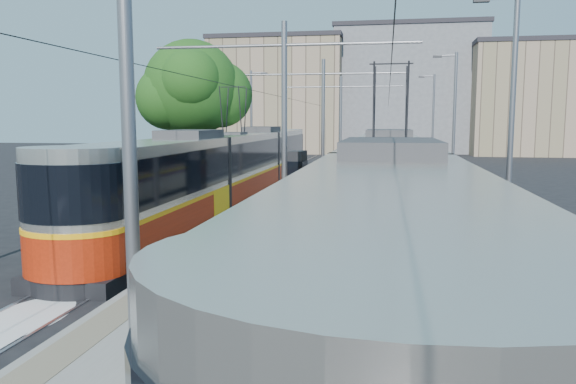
# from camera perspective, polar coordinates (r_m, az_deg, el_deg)

# --- Properties ---
(ground) EXTENTS (160.00, 160.00, 0.00)m
(ground) POSITION_cam_1_polar(r_m,az_deg,el_deg) (12.48, -7.10, -11.19)
(ground) COLOR black
(ground) RESTS_ON ground
(platform) EXTENTS (4.00, 50.00, 0.30)m
(platform) POSITION_cam_1_polar(r_m,az_deg,el_deg) (28.77, 2.85, -0.32)
(platform) COLOR gray
(platform) RESTS_ON ground
(tactile_strip_left) EXTENTS (0.70, 50.00, 0.01)m
(tactile_strip_left) POSITION_cam_1_polar(r_m,az_deg,el_deg) (28.97, 0.01, 0.05)
(tactile_strip_left) COLOR gray
(tactile_strip_left) RESTS_ON platform
(tactile_strip_right) EXTENTS (0.70, 50.00, 0.01)m
(tactile_strip_right) POSITION_cam_1_polar(r_m,az_deg,el_deg) (28.61, 5.74, -0.07)
(tactile_strip_right) COLOR gray
(tactile_strip_right) RESTS_ON platform
(rails) EXTENTS (8.71, 70.00, 0.03)m
(rails) POSITION_cam_1_polar(r_m,az_deg,el_deg) (28.79, 2.85, -0.58)
(rails) COLOR gray
(rails) RESTS_ON ground
(tram_left) EXTENTS (2.43, 29.89, 5.50)m
(tram_left) POSITION_cam_1_polar(r_m,az_deg,el_deg) (26.79, -5.49, 2.45)
(tram_left) COLOR black
(tram_left) RESTS_ON ground
(tram_right) EXTENTS (2.43, 29.19, 5.50)m
(tram_right) POSITION_cam_1_polar(r_m,az_deg,el_deg) (16.21, 10.16, -0.23)
(tram_right) COLOR black
(tram_right) RESTS_ON ground
(catenary) EXTENTS (9.20, 70.00, 7.00)m
(catenary) POSITION_cam_1_polar(r_m,az_deg,el_deg) (25.71, 2.11, 8.56)
(catenary) COLOR slate
(catenary) RESTS_ON platform
(street_lamps) EXTENTS (15.18, 38.22, 8.00)m
(street_lamps) POSITION_cam_1_polar(r_m,az_deg,el_deg) (32.50, 3.78, 7.67)
(street_lamps) COLOR slate
(street_lamps) RESTS_ON ground
(shelter) EXTENTS (0.74, 1.12, 2.39)m
(shelter) POSITION_cam_1_polar(r_m,az_deg,el_deg) (23.62, 0.95, 1.46)
(shelter) COLOR black
(shelter) RESTS_ON platform
(tree) EXTENTS (5.70, 5.27, 8.28)m
(tree) POSITION_cam_1_polar(r_m,az_deg,el_deg) (31.36, -9.05, 10.20)
(tree) COLOR #382314
(tree) RESTS_ON ground
(building_left) EXTENTS (16.32, 12.24, 14.13)m
(building_left) POSITION_cam_1_polar(r_m,az_deg,el_deg) (72.64, -0.78, 9.73)
(building_left) COLOR gray
(building_left) RESTS_ON ground
(building_centre) EXTENTS (18.36, 14.28, 15.62)m
(building_centre) POSITION_cam_1_polar(r_m,az_deg,el_deg) (75.44, 12.03, 10.05)
(building_centre) COLOR gray
(building_centre) RESTS_ON ground
(building_right) EXTENTS (14.28, 10.20, 12.85)m
(building_right) POSITION_cam_1_polar(r_m,az_deg,el_deg) (71.28, 23.62, 8.66)
(building_right) COLOR gray
(building_right) RESTS_ON ground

